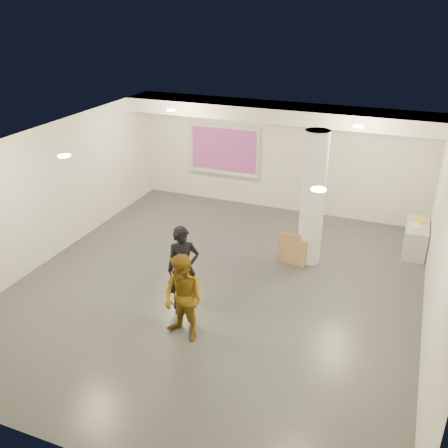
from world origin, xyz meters
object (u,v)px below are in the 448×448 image
at_px(column, 313,199).
at_px(projection_screen, 224,150).
at_px(credenza, 416,238).
at_px(man, 183,298).
at_px(woman, 183,268).

xyz_separation_m(column, projection_screen, (-3.10, 2.65, 0.03)).
height_order(column, credenza, column).
xyz_separation_m(projection_screen, man, (1.70, -6.20, -0.73)).
relative_size(column, credenza, 2.51).
height_order(woman, man, woman).
bearing_deg(woman, credenza, 11.34).
bearing_deg(projection_screen, column, -40.56).
bearing_deg(woman, man, -97.78).
relative_size(projection_screen, man, 1.31).
bearing_deg(man, projection_screen, 121.84).
bearing_deg(man, column, 85.03).
bearing_deg(column, woman, -123.96).
xyz_separation_m(column, woman, (-1.81, -2.69, -0.66)).
relative_size(projection_screen, credenza, 1.75).
height_order(column, man, column).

